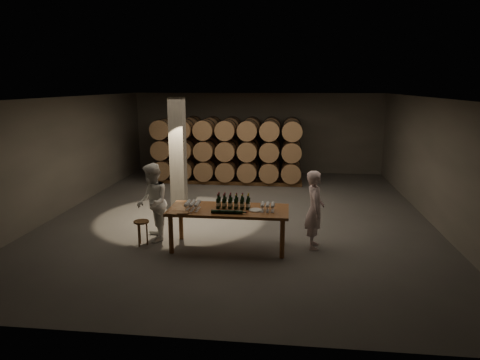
# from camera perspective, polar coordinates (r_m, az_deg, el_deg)

# --- Properties ---
(room) EXTENTS (12.00, 12.00, 12.00)m
(room) POSITION_cam_1_polar(r_m,az_deg,el_deg) (12.08, -8.26, 3.28)
(room) COLOR #555350
(room) RESTS_ON ground
(tasting_table) EXTENTS (2.60, 1.10, 0.90)m
(tasting_table) POSITION_cam_1_polar(r_m,az_deg,el_deg) (9.33, -1.54, -4.46)
(tasting_table) COLOR brown
(tasting_table) RESTS_ON ground
(barrel_stack_back) EXTENTS (5.48, 0.95, 2.31)m
(barrel_stack_back) POSITION_cam_1_polar(r_m,az_deg,el_deg) (16.84, -1.14, 4.65)
(barrel_stack_back) COLOR brown
(barrel_stack_back) RESTS_ON ground
(barrel_stack_front) EXTENTS (5.48, 0.95, 2.31)m
(barrel_stack_front) POSITION_cam_1_polar(r_m,az_deg,el_deg) (15.47, -1.83, 3.93)
(barrel_stack_front) COLOR brown
(barrel_stack_front) RESTS_ON ground
(bottle_cluster) EXTENTS (0.73, 0.23, 0.33)m
(bottle_cluster) POSITION_cam_1_polar(r_m,az_deg,el_deg) (9.31, -0.91, -3.08)
(bottle_cluster) COLOR black
(bottle_cluster) RESTS_ON tasting_table
(lying_bottles) EXTENTS (0.76, 0.08, 0.08)m
(lying_bottles) POSITION_cam_1_polar(r_m,az_deg,el_deg) (8.94, -1.68, -4.27)
(lying_bottles) COLOR black
(lying_bottles) RESTS_ON tasting_table
(glass_cluster_left) EXTENTS (0.31, 0.42, 0.18)m
(glass_cluster_left) POSITION_cam_1_polar(r_m,az_deg,el_deg) (9.26, -6.35, -3.16)
(glass_cluster_left) COLOR silver
(glass_cluster_left) RESTS_ON tasting_table
(glass_cluster_right) EXTENTS (0.31, 0.31, 0.18)m
(glass_cluster_right) POSITION_cam_1_polar(r_m,az_deg,el_deg) (9.13, 3.71, -3.35)
(glass_cluster_right) COLOR silver
(glass_cluster_right) RESTS_ON tasting_table
(plate) EXTENTS (0.29, 0.29, 0.02)m
(plate) POSITION_cam_1_polar(r_m,az_deg,el_deg) (9.18, 2.08, -4.02)
(plate) COLOR silver
(plate) RESTS_ON tasting_table
(notebook_near) EXTENTS (0.26, 0.22, 0.03)m
(notebook_near) POSITION_cam_1_polar(r_m,az_deg,el_deg) (9.04, -7.64, -4.35)
(notebook_near) COLOR brown
(notebook_near) RESTS_ON tasting_table
(notebook_corner) EXTENTS (0.31, 0.36, 0.03)m
(notebook_corner) POSITION_cam_1_polar(r_m,az_deg,el_deg) (9.10, -8.79, -4.29)
(notebook_corner) COLOR brown
(notebook_corner) RESTS_ON tasting_table
(pen) EXTENTS (0.13, 0.03, 0.01)m
(pen) POSITION_cam_1_polar(r_m,az_deg,el_deg) (9.01, -6.80, -4.44)
(pen) COLOR black
(pen) RESTS_ON tasting_table
(stool) EXTENTS (0.34, 0.34, 0.57)m
(stool) POSITION_cam_1_polar(r_m,az_deg,el_deg) (9.84, -13.01, -5.91)
(stool) COLOR brown
(stool) RESTS_ON ground
(person_man) EXTENTS (0.42, 0.63, 1.74)m
(person_man) POSITION_cam_1_polar(r_m,az_deg,el_deg) (9.48, 9.93, -3.92)
(person_man) COLOR white
(person_man) RESTS_ON ground
(person_woman) EXTENTS (0.95, 1.06, 1.80)m
(person_woman) POSITION_cam_1_polar(r_m,az_deg,el_deg) (9.97, -11.62, -2.96)
(person_woman) COLOR white
(person_woman) RESTS_ON ground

